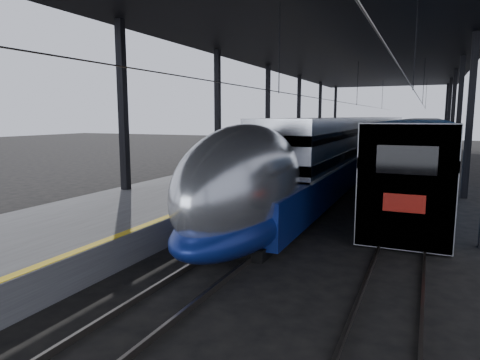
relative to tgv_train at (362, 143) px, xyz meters
The scene contains 7 objects.
ground 29.21m from the tgv_train, 93.94° to the right, with size 160.00×160.00×0.00m, color black.
platform 10.72m from the tgv_train, 121.23° to the right, with size 6.00×80.00×1.00m, color #4C4C4F.
yellow_strip 9.53m from the tgv_train, 106.57° to the right, with size 0.30×80.00×0.01m, color gold.
rails 9.62m from the tgv_train, 74.59° to the right, with size 6.52×80.00×0.16m.
canopy 11.48m from the tgv_train, 90.63° to the right, with size 18.00×75.00×9.47m.
tgv_train is the anchor object (origin of this frame).
second_train 5.20m from the tgv_train, 16.01° to the left, with size 3.13×56.05×4.31m.
Camera 1 is at (7.63, -11.60, 4.53)m, focal length 32.00 mm.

